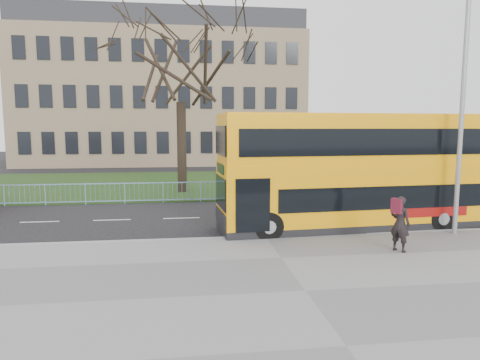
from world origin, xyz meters
name	(u,v)px	position (x,y,z in m)	size (l,w,h in m)	color
ground	(258,229)	(0.00, 0.00, 0.00)	(120.00, 120.00, 0.00)	black
pavement	(305,293)	(0.00, -6.75, 0.06)	(80.00, 10.50, 0.12)	slate
kerb	(265,238)	(0.00, -1.55, 0.07)	(80.00, 0.20, 0.14)	gray
grass_verge	(224,182)	(0.00, 14.30, 0.04)	(80.00, 15.40, 0.08)	#1B3413
guard_railing	(237,191)	(0.00, 6.60, 0.55)	(40.00, 0.12, 1.10)	#7EABE1
bare_tree	(181,85)	(-3.00, 10.00, 6.54)	(9.05, 9.05, 12.92)	black
civic_building	(165,102)	(-5.00, 35.00, 7.00)	(30.00, 15.00, 14.00)	#897557
yellow_bus	(355,169)	(3.79, -0.39, 2.39)	(10.76, 3.26, 4.45)	#FFA40A
pedestrian	(400,224)	(3.84, -3.93, 1.00)	(0.64, 0.42, 1.75)	black
street_lamp	(460,101)	(6.91, -2.00, 4.92)	(1.86, 0.25, 8.76)	gray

